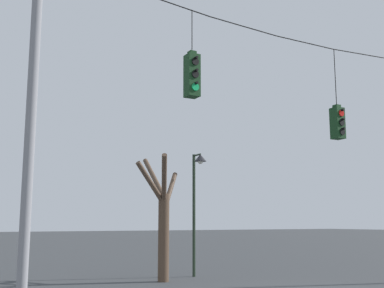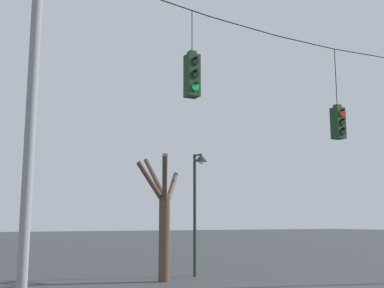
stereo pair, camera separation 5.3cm
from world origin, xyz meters
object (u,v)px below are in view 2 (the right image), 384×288
at_px(traffic_light_near_right_pole, 338,122).
at_px(bare_tree, 163,217).
at_px(traffic_light_over_intersection, 192,75).
at_px(street_lamp, 198,185).
at_px(utility_pole_left, 31,121).

distance_m(traffic_light_near_right_pole, bare_tree, 7.03).
distance_m(traffic_light_over_intersection, street_lamp, 7.28).
distance_m(street_lamp, bare_tree, 2.26).
bearing_deg(utility_pole_left, traffic_light_over_intersection, 0.00).
bearing_deg(street_lamp, traffic_light_over_intersection, -120.61).
bearing_deg(traffic_light_near_right_pole, traffic_light_over_intersection, 180.00).
distance_m(utility_pole_left, bare_tree, 8.14).
xyz_separation_m(traffic_light_over_intersection, street_lamp, (3.51, 5.93, -2.37)).
height_order(traffic_light_near_right_pole, bare_tree, traffic_light_near_right_pole).
height_order(street_lamp, bare_tree, street_lamp).
bearing_deg(street_lamp, traffic_light_near_right_pole, -74.11).
distance_m(utility_pole_left, traffic_light_near_right_pole, 9.25).
relative_size(utility_pole_left, traffic_light_near_right_pole, 2.95).
xyz_separation_m(traffic_light_over_intersection, traffic_light_near_right_pole, (5.19, 0.00, -0.75)).
xyz_separation_m(utility_pole_left, traffic_light_over_intersection, (4.02, 0.00, 1.63)).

